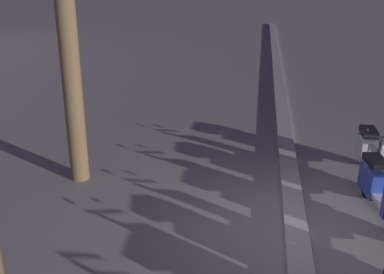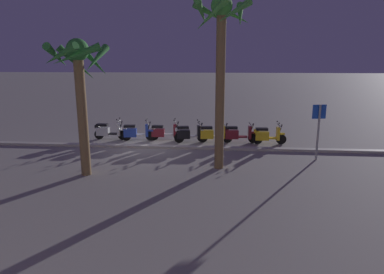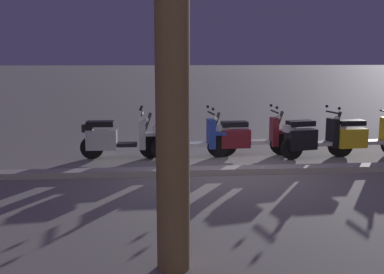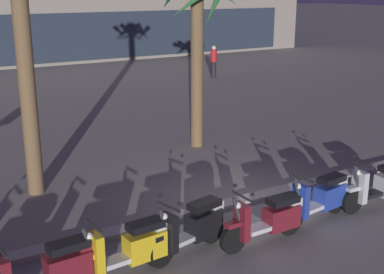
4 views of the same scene
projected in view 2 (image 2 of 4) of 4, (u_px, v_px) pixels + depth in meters
ground_plane at (146, 148)px, 16.61m from camera, size 200.00×200.00×0.00m
curb_strip at (146, 146)px, 16.62m from camera, size 60.00×0.36×0.12m
scooter_yellow_mid_centre at (267, 135)px, 17.23m from camera, size 1.73×0.56×1.17m
scooter_maroon_mid_rear at (237, 134)px, 17.51m from camera, size 1.85×0.56×1.04m
scooter_yellow_tail_end at (212, 134)px, 17.59m from camera, size 1.78×0.56×1.04m
scooter_black_mid_front at (188, 134)px, 17.56m from camera, size 1.71×0.69×1.17m
scooter_maroon_last_in_row at (164, 132)px, 18.06m from camera, size 1.84×0.56×1.17m
scooter_blue_far_back at (136, 132)px, 17.97m from camera, size 1.81×0.59×1.17m
scooter_silver_second_in_line at (108, 131)px, 18.25m from camera, size 1.84×0.56×1.17m
crossing_sign at (319, 126)px, 14.29m from camera, size 0.59×0.17×2.40m
palm_tree_mid_walkway at (79, 75)px, 11.88m from camera, size 2.19×2.23×4.97m
palm_tree_near_sign at (221, 43)px, 12.43m from camera, size 2.27×2.30×6.54m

